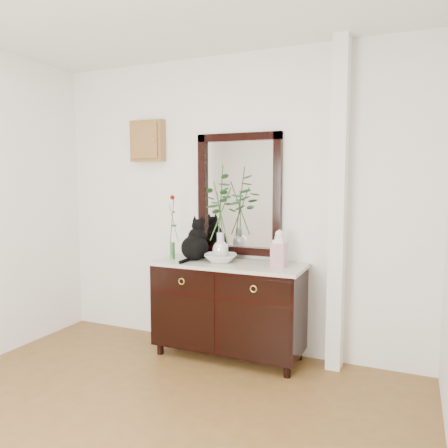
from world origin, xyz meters
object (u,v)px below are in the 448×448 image
at_px(lotus_bowl, 221,258).
at_px(ginger_jar, 279,248).
at_px(sideboard, 229,305).
at_px(cat, 195,239).

bearing_deg(lotus_bowl, ginger_jar, 1.60).
bearing_deg(sideboard, cat, 176.72).
distance_m(sideboard, lotus_bowl, 0.42).
relative_size(sideboard, ginger_jar, 4.22).
bearing_deg(ginger_jar, lotus_bowl, -178.40).
bearing_deg(cat, ginger_jar, 0.02).
bearing_deg(lotus_bowl, cat, 177.56).
relative_size(lotus_bowl, ginger_jar, 0.91).
bearing_deg(ginger_jar, sideboard, -177.04).
distance_m(cat, lotus_bowl, 0.30).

